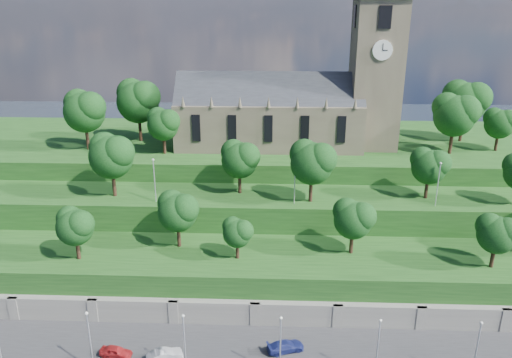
{
  "coord_description": "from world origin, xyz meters",
  "views": [
    {
      "loc": [
        -2.8,
        -40.25,
        39.63
      ],
      "look_at": [
        -5.64,
        30.0,
        14.23
      ],
      "focal_mm": 35.0,
      "sensor_mm": 36.0,
      "label": 1
    }
  ],
  "objects_px": {
    "car_left": "(116,352)",
    "car_right": "(285,346)",
    "church": "(297,104)",
    "car_middle": "(165,355)"
  },
  "relations": [
    {
      "from": "church",
      "to": "car_left",
      "type": "height_order",
      "value": "church"
    },
    {
      "from": "church",
      "to": "car_right",
      "type": "xyz_separation_m",
      "value": [
        -2.13,
        -39.49,
        -19.9
      ]
    },
    {
      "from": "car_left",
      "to": "car_right",
      "type": "bearing_deg",
      "value": -74.97
    },
    {
      "from": "church",
      "to": "car_right",
      "type": "height_order",
      "value": "church"
    },
    {
      "from": "car_left",
      "to": "car_right",
      "type": "height_order",
      "value": "same"
    },
    {
      "from": "church",
      "to": "car_right",
      "type": "distance_m",
      "value": 44.27
    },
    {
      "from": "church",
      "to": "car_left",
      "type": "relative_size",
      "value": 10.63
    },
    {
      "from": "car_right",
      "to": "church",
      "type": "bearing_deg",
      "value": -21.63
    },
    {
      "from": "church",
      "to": "car_middle",
      "type": "height_order",
      "value": "church"
    },
    {
      "from": "car_left",
      "to": "car_middle",
      "type": "distance_m",
      "value": 5.56
    }
  ]
}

